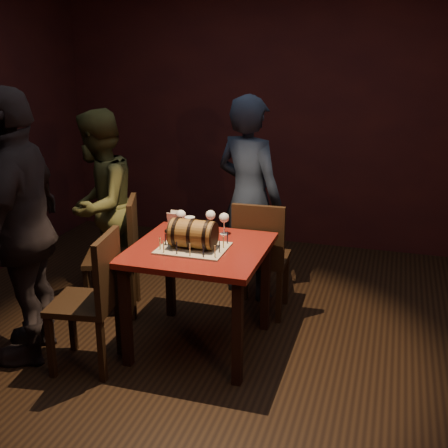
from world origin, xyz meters
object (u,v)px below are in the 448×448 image
object	(u,v)px
chair_back	(260,253)
pub_table	(199,262)
barrel_cake	(193,234)
wine_glass_right	(224,219)
person_left_rear	(100,206)
wine_glass_mid	(211,216)
person_back	(249,198)
chair_left_rear	(121,250)
pint_of_ale	(190,228)
chair_left_front	(95,294)
person_left_front	(23,228)
wine_glass_left	(181,216)

from	to	relation	value
chair_back	pub_table	bearing A→B (deg)	-115.62
barrel_cake	wine_glass_right	distance (m)	0.37
chair_back	person_left_rear	bearing A→B (deg)	-179.61
wine_glass_mid	person_back	distance (m)	0.64
chair_left_rear	pub_table	bearing A→B (deg)	-23.93
wine_glass_right	chair_left_rear	bearing A→B (deg)	176.99
pint_of_ale	chair_left_rear	distance (m)	0.74
chair_left_front	person_left_front	xyz separation A→B (m)	(-0.51, 0.03, 0.39)
wine_glass_left	chair_back	distance (m)	0.70
barrel_cake	pint_of_ale	bearing A→B (deg)	115.10
person_left_rear	pint_of_ale	bearing A→B (deg)	61.30
wine_glass_left	pint_of_ale	distance (m)	0.16
wine_glass_mid	chair_back	distance (m)	0.53
wine_glass_right	person_back	world-z (taller)	person_back
wine_glass_left	person_left_rear	xyz separation A→B (m)	(-0.84, 0.31, -0.08)
pub_table	barrel_cake	xyz separation A→B (m)	(-0.02, -0.06, 0.22)
chair_back	person_left_rear	world-z (taller)	person_left_rear
wine_glass_mid	chair_left_rear	distance (m)	0.82
chair_back	person_left_rear	xyz separation A→B (m)	(-1.36, -0.01, 0.26)
person_back	chair_left_rear	bearing A→B (deg)	58.40
chair_back	barrel_cake	bearing A→B (deg)	-115.41
chair_left_rear	person_back	world-z (taller)	person_back
chair_left_rear	person_left_front	world-z (taller)	person_left_front
pub_table	wine_glass_right	bearing A→B (deg)	74.27
chair_left_front	person_back	distance (m)	1.59
pub_table	wine_glass_mid	bearing A→B (deg)	95.13
pub_table	wine_glass_mid	world-z (taller)	wine_glass_mid
wine_glass_mid	chair_left_front	bearing A→B (deg)	-123.79
wine_glass_mid	person_back	size ratio (longest dim) A/B	0.10
person_back	wine_glass_mid	bearing A→B (deg)	101.86
chair_back	chair_left_front	distance (m)	1.34
pint_of_ale	wine_glass_mid	bearing A→B (deg)	59.94
wine_glass_right	person_left_front	world-z (taller)	person_left_front
wine_glass_mid	chair_left_rear	xyz separation A→B (m)	(-0.75, 0.01, -0.34)
pint_of_ale	person_back	bearing A→B (deg)	74.74
wine_glass_right	wine_glass_mid	bearing A→B (deg)	162.35
wine_glass_left	person_left_front	bearing A→B (deg)	-139.80
chair_left_front	wine_glass_mid	bearing A→B (deg)	56.21
chair_back	person_left_front	size ratio (longest dim) A/B	0.51
wine_glass_left	person_left_front	size ratio (longest dim) A/B	0.09
wine_glass_right	chair_left_rear	distance (m)	0.93
wine_glass_right	person_left_rear	distance (m)	1.20
chair_left_rear	wine_glass_right	bearing A→B (deg)	-3.01
chair_left_rear	chair_back	bearing A→B (deg)	13.23
wine_glass_right	pint_of_ale	bearing A→B (deg)	-148.07
wine_glass_mid	person_left_front	bearing A→B (deg)	-143.76
wine_glass_left	chair_back	world-z (taller)	chair_back
chair_left_front	chair_left_rear	bearing A→B (deg)	105.39
wine_glass_right	chair_left_front	size ratio (longest dim) A/B	0.17
pub_table	barrel_cake	distance (m)	0.23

